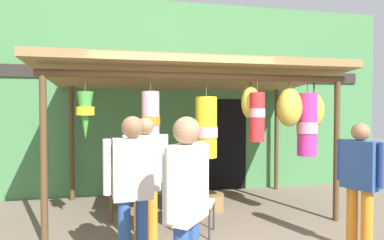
% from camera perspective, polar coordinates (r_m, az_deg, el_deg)
% --- Properties ---
extents(ground_plane, '(30.00, 30.00, 0.00)m').
position_cam_1_polar(ground_plane, '(4.51, -0.91, -20.97)').
color(ground_plane, '#756656').
extents(shop_facade, '(10.16, 0.29, 4.06)m').
position_cam_1_polar(shop_facade, '(6.75, -4.93, 4.11)').
color(shop_facade, '#47844C').
rests_on(shop_facade, ground_plane).
extents(market_stall_canopy, '(4.80, 2.54, 2.52)m').
position_cam_1_polar(market_stall_canopy, '(5.28, 1.84, 6.03)').
color(market_stall_canopy, brown).
rests_on(market_stall_canopy, ground_plane).
extents(display_table, '(1.31, 0.78, 0.78)m').
position_cam_1_polar(display_table, '(5.42, -7.99, -9.44)').
color(display_table, brown).
rests_on(display_table, ground_plane).
extents(flower_heap_on_table, '(0.60, 0.42, 0.14)m').
position_cam_1_polar(flower_heap_on_table, '(5.42, -7.38, -7.83)').
color(flower_heap_on_table, orange).
rests_on(flower_heap_on_table, display_table).
extents(folding_chair, '(0.53, 0.53, 0.84)m').
position_cam_1_polar(folding_chair, '(4.54, 0.33, -14.11)').
color(folding_chair, beige).
rests_on(folding_chair, ground_plane).
extents(wicker_basket_by_table, '(0.39, 0.39, 0.28)m').
position_cam_1_polar(wicker_basket_by_table, '(5.68, 3.87, -14.68)').
color(wicker_basket_by_table, olive).
rests_on(wicker_basket_by_table, ground_plane).
extents(vendor_in_orange, '(0.59, 0.23, 1.65)m').
position_cam_1_polar(vendor_in_orange, '(4.15, -8.50, -8.91)').
color(vendor_in_orange, orange).
rests_on(vendor_in_orange, ground_plane).
extents(customer_foreground, '(0.59, 0.26, 1.68)m').
position_cam_1_polar(customer_foreground, '(3.32, -10.79, -11.23)').
color(customer_foreground, '#2D5193').
rests_on(customer_foreground, ground_plane).
extents(shopper_by_bananas, '(0.42, 0.48, 1.69)m').
position_cam_1_polar(shopper_by_bananas, '(2.64, -0.98, -14.48)').
color(shopper_by_bananas, '#2D5193').
rests_on(shopper_by_bananas, ground_plane).
extents(passerby_at_right, '(0.36, 0.56, 1.59)m').
position_cam_1_polar(passerby_at_right, '(4.37, 28.41, -9.10)').
color(passerby_at_right, orange).
rests_on(passerby_at_right, ground_plane).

